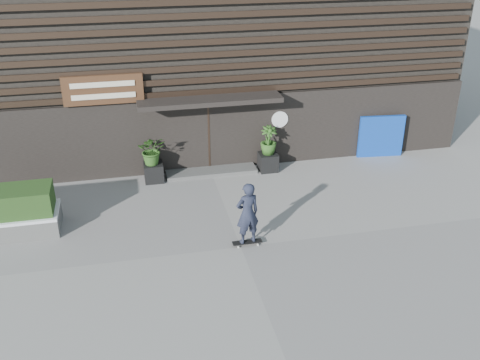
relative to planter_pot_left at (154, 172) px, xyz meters
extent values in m
plane|color=gray|center=(1.90, -4.40, -0.30)|extent=(80.00, 80.00, 0.00)
cube|color=#4B4B49|center=(1.90, 0.20, -0.24)|extent=(3.00, 0.80, 0.12)
cube|color=black|center=(0.00, 0.00, 0.00)|extent=(0.60, 0.60, 0.60)
imported|color=#2D591E|center=(0.00, 0.00, 0.78)|extent=(0.86, 0.75, 0.96)
cube|color=black|center=(3.80, 0.00, 0.00)|extent=(0.60, 0.60, 0.60)
imported|color=#2D591E|center=(3.80, 0.00, 0.78)|extent=(0.54, 0.54, 0.96)
cube|color=#0C37A3|center=(7.97, 0.30, 0.45)|extent=(1.60, 0.28, 1.50)
cube|color=black|center=(1.90, 5.60, 3.70)|extent=(18.00, 10.00, 8.00)
cube|color=black|center=(1.90, 0.54, 0.95)|extent=(18.00, 0.12, 2.50)
cube|color=#38281E|center=(1.90, 0.48, 2.40)|extent=(17.60, 0.08, 0.18)
cube|color=#38281E|center=(1.90, 0.48, 2.79)|extent=(17.60, 0.08, 0.18)
cube|color=#38281E|center=(1.90, 0.48, 3.18)|extent=(17.60, 0.08, 0.18)
cube|color=#38281E|center=(1.90, 0.48, 3.58)|extent=(17.60, 0.08, 0.18)
cube|color=#38281E|center=(1.90, 0.48, 3.97)|extent=(17.60, 0.08, 0.18)
cube|color=#38281E|center=(1.90, 0.48, 4.36)|extent=(17.60, 0.08, 0.18)
cube|color=#38281E|center=(1.90, 0.48, 4.75)|extent=(17.60, 0.08, 0.18)
cube|color=#38281E|center=(1.90, 0.48, 5.15)|extent=(17.60, 0.08, 0.18)
cube|color=black|center=(1.90, 0.10, 2.25)|extent=(4.50, 1.00, 0.15)
cube|color=black|center=(1.90, 0.70, 0.85)|extent=(2.40, 0.30, 2.30)
cube|color=#38281E|center=(1.90, 0.52, 0.85)|extent=(0.06, 0.10, 2.30)
cube|color=#472B19|center=(-1.30, 0.40, 2.70)|extent=(2.40, 0.10, 0.90)
cube|color=beige|center=(-1.30, 0.33, 2.88)|extent=(1.90, 0.02, 0.16)
cube|color=beige|center=(-1.30, 0.33, 2.52)|extent=(1.90, 0.02, 0.16)
cylinder|color=white|center=(4.30, 0.46, 1.30)|extent=(0.56, 0.03, 0.56)
cube|color=black|center=(2.09, -4.34, -0.21)|extent=(0.78, 0.20, 0.02)
cylinder|color=#AEADA9|center=(1.83, -4.44, -0.27)|extent=(0.06, 0.03, 0.06)
cylinder|color=#AEADA9|center=(1.83, -4.24, -0.27)|extent=(0.06, 0.03, 0.06)
cylinder|color=#B4B4AF|center=(2.35, -4.44, -0.27)|extent=(0.06, 0.03, 0.06)
cylinder|color=#BBBBB6|center=(2.35, -4.24, -0.27)|extent=(0.06, 0.03, 0.06)
imported|color=#1B2032|center=(2.09, -4.34, 0.64)|extent=(0.68, 0.52, 1.70)
camera|label=1|loc=(-0.67, -16.09, 7.54)|focal=40.95mm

